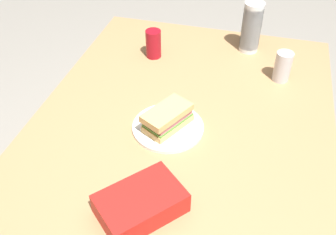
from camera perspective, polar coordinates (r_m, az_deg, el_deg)
dining_table at (r=1.42m, az=1.89°, el=-3.53°), size 1.42×1.05×0.74m
paper_plate at (r=1.33m, az=-0.00°, el=-1.43°), size 0.25×0.25×0.01m
sandwich at (r=1.30m, az=-0.05°, el=-0.02°), size 0.21×0.16×0.08m
soda_can_red at (r=1.68m, az=-2.16°, el=10.82°), size 0.07×0.07×0.12m
chip_bag at (r=1.08m, az=-4.05°, el=-12.54°), size 0.27×0.26×0.07m
plastic_cup_stack at (r=1.74m, az=12.20°, el=12.88°), size 0.08×0.08×0.22m
soda_can_silver at (r=1.60m, az=16.56°, el=7.23°), size 0.07×0.07×0.12m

